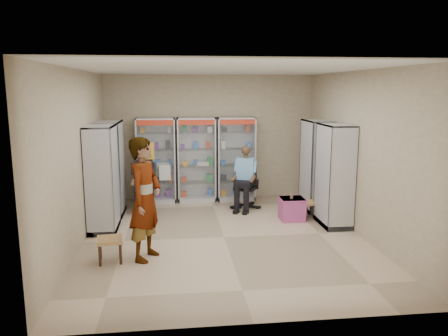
{
  "coord_description": "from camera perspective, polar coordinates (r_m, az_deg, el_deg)",
  "views": [
    {
      "loc": [
        -0.87,
        -7.56,
        2.67
      ],
      "look_at": [
        0.08,
        0.7,
        1.16
      ],
      "focal_mm": 35.0,
      "sensor_mm": 36.0,
      "label": 1
    }
  ],
  "objects": [
    {
      "name": "standing_man",
      "position": [
        6.94,
        -10.26,
        -4.02
      ],
      "size": [
        0.71,
        0.84,
        1.95
      ],
      "primitive_type": "imported",
      "rotation": [
        0.0,
        0.0,
        1.15
      ],
      "color": "gray",
      "rests_on": "floor"
    },
    {
      "name": "wooden_chair",
      "position": [
        9.83,
        -10.36,
        -2.78
      ],
      "size": [
        0.42,
        0.42,
        0.94
      ],
      "primitive_type": "cube",
      "color": "black",
      "rests_on": "floor"
    },
    {
      "name": "seated_shopkeeper",
      "position": [
        9.77,
        2.85,
        -1.51
      ],
      "size": [
        0.65,
        0.74,
        1.34
      ],
      "primitive_type": null,
      "rotation": [
        0.0,
        0.0,
        -0.41
      ],
      "color": "#75A0E8",
      "rests_on": "floor"
    },
    {
      "name": "floor",
      "position": [
        8.06,
        0.02,
        -9.03
      ],
      "size": [
        6.0,
        6.0,
        0.0
      ],
      "primitive_type": "plane",
      "color": "tan",
      "rests_on": "ground"
    },
    {
      "name": "pink_trunk",
      "position": [
        9.13,
        8.87,
        -5.3
      ],
      "size": [
        0.48,
        0.47,
        0.46
      ],
      "primitive_type": "cube",
      "rotation": [
        0.0,
        0.0,
        -0.01
      ],
      "color": "#BD4B81",
      "rests_on": "floor"
    },
    {
      "name": "cabinet_back_right",
      "position": [
        10.52,
        1.56,
        1.19
      ],
      "size": [
        0.9,
        0.5,
        2.0
      ],
      "primitive_type": "cube",
      "color": "silver",
      "rests_on": "floor"
    },
    {
      "name": "cabinet_back_mid",
      "position": [
        10.43,
        -3.62,
        1.09
      ],
      "size": [
        0.9,
        0.5,
        2.0
      ],
      "primitive_type": "cube",
      "color": "silver",
      "rests_on": "floor"
    },
    {
      "name": "woven_stool_b",
      "position": [
        7.16,
        -14.64,
        -10.3
      ],
      "size": [
        0.43,
        0.43,
        0.38
      ],
      "primitive_type": "cube",
      "rotation": [
        0.0,
        0.0,
        0.14
      ],
      "color": "olive",
      "rests_on": "floor"
    },
    {
      "name": "tea_glass",
      "position": [
        9.02,
        8.82,
        -3.68
      ],
      "size": [
        0.07,
        0.07,
        0.09
      ],
      "primitive_type": "cylinder",
      "color": "#631D08",
      "rests_on": "pink_trunk"
    },
    {
      "name": "cabinet_right_near",
      "position": [
        8.79,
        14.22,
        -0.95
      ],
      "size": [
        0.9,
        0.5,
        2.0
      ],
      "primitive_type": "cube",
      "rotation": [
        0.0,
        0.0,
        1.57
      ],
      "color": "#ABACB2",
      "rests_on": "floor"
    },
    {
      "name": "room_shell",
      "position": [
        7.64,
        0.02,
        5.05
      ],
      "size": [
        5.02,
        6.02,
        3.01
      ],
      "color": "#BEAB8D",
      "rests_on": "ground"
    },
    {
      "name": "cabinet_right_far",
      "position": [
        9.81,
        11.97,
        0.29
      ],
      "size": [
        0.9,
        0.5,
        2.0
      ],
      "primitive_type": "cube",
      "rotation": [
        0.0,
        0.0,
        1.57
      ],
      "color": "silver",
      "rests_on": "floor"
    },
    {
      "name": "cabinet_left_far",
      "position": [
        9.6,
        -14.59,
        -0.03
      ],
      "size": [
        0.9,
        0.5,
        2.0
      ],
      "primitive_type": "cube",
      "rotation": [
        0.0,
        0.0,
        -1.57
      ],
      "color": "#B7BBBF",
      "rests_on": "floor"
    },
    {
      "name": "seated_customer",
      "position": [
        9.74,
        -10.42,
        -1.7
      ],
      "size": [
        0.44,
        0.6,
        1.34
      ],
      "primitive_type": null,
      "color": "black",
      "rests_on": "floor"
    },
    {
      "name": "cabinet_back_left",
      "position": [
        10.43,
        -8.83,
        0.98
      ],
      "size": [
        0.9,
        0.5,
        2.0
      ],
      "primitive_type": "cube",
      "color": "silver",
      "rests_on": "floor"
    },
    {
      "name": "office_chair",
      "position": [
        9.85,
        2.79,
        -2.27
      ],
      "size": [
        0.75,
        0.75,
        1.05
      ],
      "primitive_type": "cube",
      "rotation": [
        0.0,
        0.0,
        -0.41
      ],
      "color": "black",
      "rests_on": "floor"
    },
    {
      "name": "cabinet_left_near",
      "position": [
        8.53,
        -15.6,
        -1.36
      ],
      "size": [
        0.9,
        0.5,
        2.0
      ],
      "primitive_type": "cube",
      "rotation": [
        0.0,
        0.0,
        -1.57
      ],
      "color": "#A8ABAF",
      "rests_on": "floor"
    },
    {
      "name": "woven_stool_a",
      "position": [
        9.35,
        10.98,
        -5.34
      ],
      "size": [
        0.44,
        0.44,
        0.36
      ],
      "primitive_type": "cube",
      "rotation": [
        0.0,
        0.0,
        0.26
      ],
      "color": "olive",
      "rests_on": "floor"
    }
  ]
}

